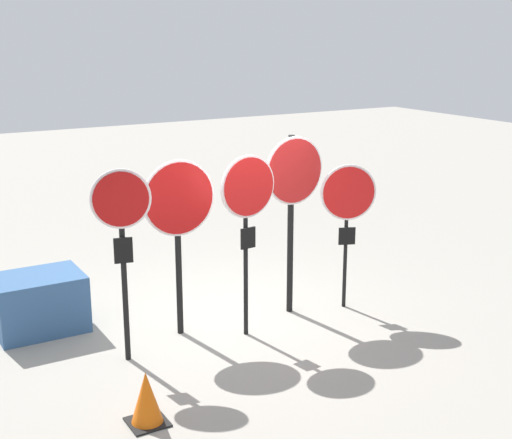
% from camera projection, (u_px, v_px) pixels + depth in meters
% --- Properties ---
extents(ground_plane, '(40.00, 40.00, 0.00)m').
position_uv_depth(ground_plane, '(235.00, 325.00, 9.40)').
color(ground_plane, gray).
extents(stop_sign_0, '(0.67, 0.19, 2.30)m').
position_uv_depth(stop_sign_0, '(122.00, 223.00, 7.96)').
color(stop_sign_0, black).
rests_on(stop_sign_0, ground).
extents(stop_sign_1, '(0.95, 0.13, 2.27)m').
position_uv_depth(stop_sign_1, '(179.00, 213.00, 8.71)').
color(stop_sign_1, black).
rests_on(stop_sign_1, ground).
extents(stop_sign_2, '(0.78, 0.15, 2.33)m').
position_uv_depth(stop_sign_2, '(248.00, 201.00, 8.64)').
color(stop_sign_2, black).
rests_on(stop_sign_2, ground).
extents(stop_sign_3, '(0.91, 0.16, 2.45)m').
position_uv_depth(stop_sign_3, '(293.00, 189.00, 9.38)').
color(stop_sign_3, black).
rests_on(stop_sign_3, ground).
extents(stop_sign_4, '(0.72, 0.31, 2.04)m').
position_uv_depth(stop_sign_4, '(348.00, 202.00, 9.60)').
color(stop_sign_4, black).
rests_on(stop_sign_4, ground).
extents(traffic_cone_0, '(0.38, 0.38, 0.55)m').
position_uv_depth(traffic_cone_0, '(146.00, 398.00, 7.00)').
color(traffic_cone_0, black).
rests_on(traffic_cone_0, ground).
extents(storage_crate, '(1.11, 0.84, 0.74)m').
position_uv_depth(storage_crate, '(39.00, 303.00, 9.17)').
color(storage_crate, '#335684').
rests_on(storage_crate, ground).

